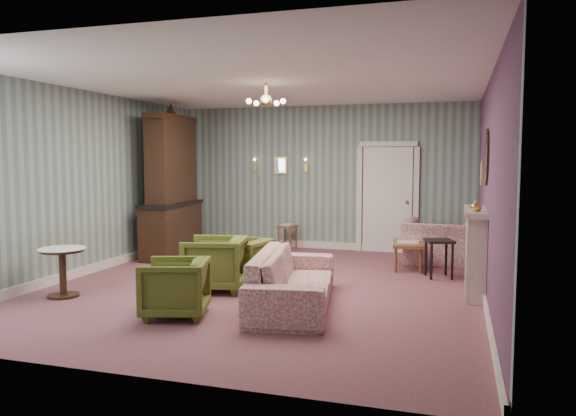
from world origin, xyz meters
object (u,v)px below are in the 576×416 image
(fireplace, at_px, (475,251))
(wingback_chair, at_px, (439,235))
(dresser, at_px, (171,182))
(side_table_black, at_px, (439,259))
(olive_chair_b, at_px, (215,261))
(coffee_table, at_px, (408,255))
(olive_chair_c, at_px, (244,257))
(pedestal_table, at_px, (63,272))
(olive_chair_a, at_px, (175,285))
(sofa_chintz, at_px, (293,270))

(fireplace, bearing_deg, wingback_chair, 104.70)
(dresser, xyz_separation_m, side_table_black, (4.88, -0.53, -1.10))
(olive_chair_b, relative_size, coffee_table, 0.94)
(olive_chair_b, distance_m, fireplace, 3.57)
(olive_chair_c, height_order, wingback_chair, wingback_chair)
(olive_chair_b, distance_m, dresser, 3.13)
(side_table_black, height_order, pedestal_table, pedestal_table)
(olive_chair_b, relative_size, wingback_chair, 0.71)
(wingback_chair, bearing_deg, pedestal_table, 45.35)
(olive_chair_a, height_order, dresser, dresser)
(olive_chair_b, xyz_separation_m, coffee_table, (2.44, 2.35, -0.19))
(olive_chair_b, height_order, olive_chair_c, olive_chair_b)
(dresser, distance_m, fireplace, 5.62)
(dresser, bearing_deg, olive_chair_b, -52.84)
(olive_chair_b, xyz_separation_m, dresser, (-1.92, 2.27, 0.99))
(olive_chair_c, relative_size, side_table_black, 1.19)
(coffee_table, distance_m, side_table_black, 0.81)
(olive_chair_a, height_order, olive_chair_c, olive_chair_a)
(wingback_chair, bearing_deg, olive_chair_b, 50.94)
(olive_chair_c, distance_m, coffee_table, 2.82)
(wingback_chair, height_order, fireplace, fireplace)
(sofa_chintz, distance_m, dresser, 4.31)
(fireplace, relative_size, pedestal_table, 2.12)
(coffee_table, distance_m, pedestal_table, 5.34)
(fireplace, bearing_deg, olive_chair_c, -176.70)
(sofa_chintz, height_order, wingback_chair, wingback_chair)
(dresser, xyz_separation_m, coffee_table, (4.36, 0.08, -1.17))
(sofa_chintz, xyz_separation_m, side_table_black, (1.68, 2.20, -0.15))
(olive_chair_b, distance_m, wingback_chair, 4.14)
(coffee_table, bearing_deg, olive_chair_b, -136.12)
(olive_chair_b, relative_size, olive_chair_c, 1.17)
(olive_chair_a, distance_m, side_table_black, 4.20)
(olive_chair_c, xyz_separation_m, fireplace, (3.29, 0.19, 0.23))
(olive_chair_c, height_order, coffee_table, olive_chair_c)
(side_table_black, bearing_deg, pedestal_table, -150.47)
(wingback_chair, distance_m, dresser, 4.96)
(dresser, height_order, fireplace, dresser)
(coffee_table, height_order, pedestal_table, pedestal_table)
(olive_chair_a, xyz_separation_m, pedestal_table, (-1.87, 0.39, -0.04))
(olive_chair_b, relative_size, pedestal_table, 1.25)
(coffee_table, bearing_deg, olive_chair_a, -122.51)
(olive_chair_a, height_order, olive_chair_b, olive_chair_b)
(coffee_table, bearing_deg, dresser, -178.96)
(sofa_chintz, relative_size, wingback_chair, 1.98)
(olive_chair_c, relative_size, dresser, 0.25)
(olive_chair_c, bearing_deg, dresser, -114.31)
(coffee_table, bearing_deg, wingback_chair, 51.22)
(olive_chair_a, relative_size, coffee_table, 0.84)
(fireplace, bearing_deg, side_table_black, 119.83)
(olive_chair_c, bearing_deg, wingback_chair, 142.43)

